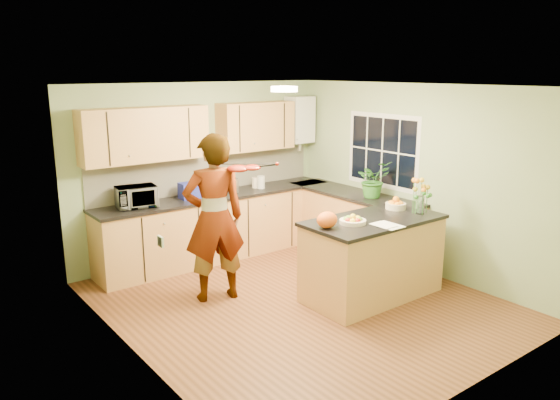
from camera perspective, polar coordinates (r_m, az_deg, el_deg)
floor at (r=6.54m, az=2.05°, el=-10.66°), size 4.50×4.50×0.00m
ceiling at (r=5.96m, az=2.25°, el=11.81°), size 4.00×4.50×0.02m
wall_back at (r=7.96m, az=-8.23°, el=3.07°), size 4.00×0.02×2.50m
wall_front at (r=4.69m, az=19.98°, el=-5.06°), size 4.00×0.02×2.50m
wall_left at (r=5.14m, az=-15.37°, el=-3.12°), size 0.02×4.50×2.50m
wall_right at (r=7.54m, az=13.97°, el=2.22°), size 0.02×4.50×2.50m
back_counter at (r=7.93m, az=-6.34°, el=-2.70°), size 3.64×0.62×0.94m
right_counter at (r=8.05m, az=7.60°, el=-2.49°), size 0.62×2.24×0.94m
splashback at (r=8.00m, az=-7.54°, el=2.78°), size 3.60×0.02×0.52m
upper_cabinets at (r=7.64m, az=-8.91°, el=7.16°), size 3.20×0.34×0.70m
boiler at (r=8.69m, az=2.07°, el=8.38°), size 0.40×0.30×0.86m
window_right at (r=7.86m, az=10.65°, el=5.06°), size 0.01×1.30×1.05m
light_switch at (r=4.60m, az=-12.37°, el=-4.25°), size 0.02×0.09×0.09m
ceiling_lamp at (r=6.20m, az=0.44°, el=11.53°), size 0.30×0.30×0.07m
peninsula_island at (r=6.64m, az=9.63°, el=-5.94°), size 1.69×0.87×0.97m
fruit_dish at (r=6.24m, az=7.62°, el=-2.07°), size 0.30×0.30×0.11m
orange_bowl at (r=6.97m, az=12.00°, el=-0.40°), size 0.26×0.26×0.15m
flower_vase at (r=6.75m, az=14.50°, el=1.19°), size 0.26×0.26×0.47m
orange_bag at (r=6.03m, az=4.94°, el=-2.08°), size 0.29×0.26×0.18m
papers at (r=6.23m, az=11.19°, el=-2.59°), size 0.24×0.33×0.01m
violinist at (r=6.38m, az=-6.90°, el=-1.90°), size 0.82×0.65×1.98m
violin at (r=6.16m, az=-4.41°, el=3.29°), size 0.64×0.56×0.16m
microwave at (r=7.25m, az=-14.78°, el=0.33°), size 0.55×0.42×0.28m
blue_box at (r=7.60m, az=-9.40°, el=0.99°), size 0.29×0.22×0.22m
kettle at (r=7.89m, az=-4.87°, el=1.61°), size 0.15×0.15×0.27m
jar_cream at (r=8.18m, az=-2.61°, el=1.83°), size 0.13×0.13×0.15m
jar_white at (r=8.14m, az=-2.02°, el=1.88°), size 0.15×0.15×0.19m
potted_plant at (r=7.63m, az=9.69°, el=2.15°), size 0.50×0.44×0.51m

